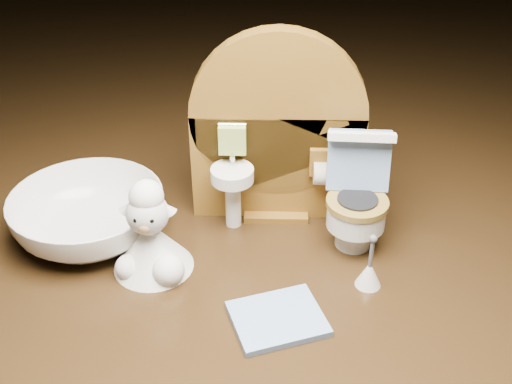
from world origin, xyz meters
TOP-DOWN VIEW (x-y plane):
  - backdrop_panel at (-0.00, 0.06)m, footprint 0.13×0.05m
  - toy_toilet at (0.06, 0.03)m, footprint 0.05×0.06m
  - bath_mat at (0.00, -0.06)m, footprint 0.07×0.06m
  - toilet_brush at (0.06, -0.02)m, footprint 0.02×0.02m
  - plush_lamb at (-0.09, -0.01)m, footprint 0.06×0.06m
  - ceramic_bowl at (-0.14, 0.03)m, footprint 0.14×0.14m

SIDE VIEW (x-z plane):
  - bath_mat at x=0.00m, z-range 0.00..0.00m
  - toilet_brush at x=0.06m, z-range -0.01..0.03m
  - ceramic_bowl at x=-0.14m, z-range 0.00..0.04m
  - plush_lamb at x=-0.09m, z-range -0.01..0.06m
  - toy_toilet at x=0.06m, z-range -0.01..0.08m
  - backdrop_panel at x=0.00m, z-range -0.01..0.14m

